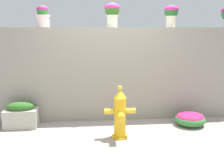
# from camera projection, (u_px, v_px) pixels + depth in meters

# --- Properties ---
(ground_plane) EXTENTS (24.00, 24.00, 0.00)m
(ground_plane) POSITION_uv_depth(u_px,v_px,m) (114.00, 137.00, 4.13)
(ground_plane) COLOR #9D928C
(stone_wall) EXTENTS (5.65, 0.41, 1.86)m
(stone_wall) POSITION_uv_depth(u_px,v_px,m) (110.00, 74.00, 4.92)
(stone_wall) COLOR gray
(stone_wall) RESTS_ON ground
(potted_plant_1) EXTENTS (0.28, 0.28, 0.42)m
(potted_plant_1) POSITION_uv_depth(u_px,v_px,m) (43.00, 15.00, 4.59)
(potted_plant_1) COLOR silver
(potted_plant_1) RESTS_ON stone_wall
(potted_plant_2) EXTENTS (0.30, 0.30, 0.48)m
(potted_plant_2) POSITION_uv_depth(u_px,v_px,m) (112.00, 12.00, 4.68)
(potted_plant_2) COLOR beige
(potted_plant_2) RESTS_ON stone_wall
(potted_plant_3) EXTENTS (0.29, 0.29, 0.45)m
(potted_plant_3) POSITION_uv_depth(u_px,v_px,m) (171.00, 13.00, 4.81)
(potted_plant_3) COLOR beige
(potted_plant_3) RESTS_ON stone_wall
(fire_hydrant) EXTENTS (0.53, 0.42, 0.89)m
(fire_hydrant) POSITION_uv_depth(u_px,v_px,m) (120.00, 114.00, 4.03)
(fire_hydrant) COLOR yellow
(fire_hydrant) RESTS_ON ground
(flower_bush_left) EXTENTS (0.59, 0.53, 0.25)m
(flower_bush_left) POSITION_uv_depth(u_px,v_px,m) (190.00, 118.00, 4.62)
(flower_bush_left) COLOR #377C3A
(flower_bush_left) RESTS_ON ground
(planter_box) EXTENTS (0.60, 0.31, 0.50)m
(planter_box) POSITION_uv_depth(u_px,v_px,m) (21.00, 115.00, 4.50)
(planter_box) COLOR #AFAE9C
(planter_box) RESTS_ON ground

